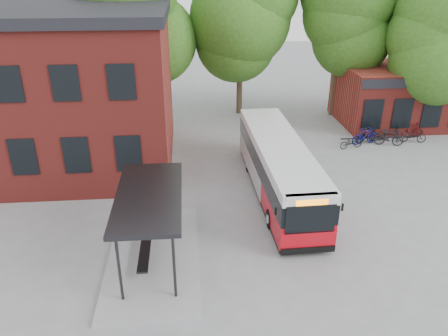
{
  "coord_description": "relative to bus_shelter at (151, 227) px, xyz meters",
  "views": [
    {
      "loc": [
        -2.96,
        -15.17,
        10.52
      ],
      "look_at": [
        -1.4,
        2.84,
        2.0
      ],
      "focal_mm": 35.0,
      "sensor_mm": 36.0,
      "label": 1
    }
  ],
  "objects": [
    {
      "name": "bicycle_1",
      "position": [
        12.69,
        10.89,
        -0.9
      ],
      "size": [
        1.91,
        0.97,
        1.1
      ],
      "primitive_type": "imported",
      "rotation": [
        0.0,
        0.0,
        1.83
      ],
      "color": "navy",
      "rests_on": "ground"
    },
    {
      "name": "tree_0",
      "position": [
        -1.5,
        17.0,
        4.05
      ],
      "size": [
        7.92,
        7.92,
        11.0
      ],
      "primitive_type": null,
      "color": "#2B5B18",
      "rests_on": "ground"
    },
    {
      "name": "bicycle_2",
      "position": [
        12.91,
        11.13,
        -1.03
      ],
      "size": [
        1.71,
        1.11,
        0.85
      ],
      "primitive_type": "imported",
      "rotation": [
        0.0,
        0.0,
        1.94
      ],
      "color": "black",
      "rests_on": "ground"
    },
    {
      "name": "tree_3",
      "position": [
        17.5,
        13.0,
        3.19
      ],
      "size": [
        7.04,
        7.04,
        9.28
      ],
      "primitive_type": null,
      "color": "#2B5B18",
      "rests_on": "ground"
    },
    {
      "name": "bicycle_6",
      "position": [
        15.92,
        10.91,
        -1.02
      ],
      "size": [
        1.73,
        0.86,
        0.87
      ],
      "primitive_type": "imported",
      "rotation": [
        0.0,
        0.0,
        1.4
      ],
      "color": "black",
      "rests_on": "ground"
    },
    {
      "name": "bus_shelter",
      "position": [
        0.0,
        0.0,
        0.0
      ],
      "size": [
        3.6,
        7.0,
        2.9
      ],
      "primitive_type": null,
      "color": "#262629",
      "rests_on": "ground"
    },
    {
      "name": "bicycle_5",
      "position": [
        14.14,
        10.54,
        -0.91
      ],
      "size": [
        1.88,
        0.99,
        1.09
      ],
      "primitive_type": "imported",
      "rotation": [
        0.0,
        0.0,
        1.29
      ],
      "color": "black",
      "rests_on": "ground"
    },
    {
      "name": "station_building",
      "position": [
        -8.5,
        10.0,
        2.8
      ],
      "size": [
        18.4,
        10.4,
        8.5
      ],
      "primitive_type": null,
      "color": "maroon",
      "rests_on": "ground"
    },
    {
      "name": "tree_2",
      "position": [
        12.5,
        17.0,
        4.05
      ],
      "size": [
        7.92,
        7.92,
        11.0
      ],
      "primitive_type": null,
      "color": "#2B5B18",
      "rests_on": "ground"
    },
    {
      "name": "bicycle_3",
      "position": [
        13.05,
        11.17,
        -0.94
      ],
      "size": [
        1.74,
        0.76,
        1.01
      ],
      "primitive_type": "imported",
      "rotation": [
        0.0,
        0.0,
        1.75
      ],
      "color": "black",
      "rests_on": "ground"
    },
    {
      "name": "ground",
      "position": [
        4.5,
        1.0,
        -1.45
      ],
      "size": [
        100.0,
        100.0,
        0.0
      ],
      "primitive_type": "plane",
      "color": "gray"
    },
    {
      "name": "bike_rail",
      "position": [
        13.78,
        11.0,
        -1.26
      ],
      "size": [
        5.2,
        0.1,
        0.38
      ],
      "primitive_type": null,
      "color": "#262629",
      "rests_on": "ground"
    },
    {
      "name": "city_bus",
      "position": [
        5.88,
        4.91,
        -0.08
      ],
      "size": [
        2.59,
        10.88,
        2.75
      ],
      "primitive_type": null,
      "rotation": [
        0.0,
        0.0,
        0.03
      ],
      "color": "red",
      "rests_on": "ground"
    },
    {
      "name": "tree_1",
      "position": [
        5.5,
        18.0,
        3.75
      ],
      "size": [
        7.92,
        7.92,
        10.4
      ],
      "primitive_type": null,
      "color": "#2B5B18",
      "rests_on": "ground"
    },
    {
      "name": "bicycle_4",
      "position": [
        14.68,
        11.57,
        -0.99
      ],
      "size": [
        1.75,
        0.66,
        0.91
      ],
      "primitive_type": "imported",
      "rotation": [
        0.0,
        0.0,
        1.6
      ],
      "color": "black",
      "rests_on": "ground"
    },
    {
      "name": "bicycle_7",
      "position": [
        16.22,
        11.95,
        -0.93
      ],
      "size": [
        1.78,
        0.95,
        1.03
      ],
      "primitive_type": "imported",
      "rotation": [
        0.0,
        0.0,
        1.28
      ],
      "color": "#460C0E",
      "rests_on": "ground"
    },
    {
      "name": "shop_row",
      "position": [
        19.5,
        15.0,
        0.55
      ],
      "size": [
        14.0,
        6.2,
        4.0
      ],
      "primitive_type": null,
      "color": "maroon",
      "rests_on": "ground"
    },
    {
      "name": "bicycle_0",
      "position": [
        11.61,
        10.27,
        -1.05
      ],
      "size": [
        1.61,
        0.87,
        0.8
      ],
      "primitive_type": "imported",
      "rotation": [
        0.0,
        0.0,
        1.81
      ],
      "color": "black",
      "rests_on": "ground"
    }
  ]
}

